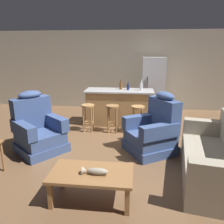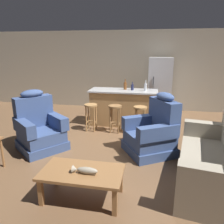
{
  "view_description": "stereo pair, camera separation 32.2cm",
  "coord_description": "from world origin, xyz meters",
  "px_view_note": "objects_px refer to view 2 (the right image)",
  "views": [
    {
      "loc": [
        0.45,
        -4.37,
        1.98
      ],
      "look_at": [
        -0.03,
        -0.1,
        0.75
      ],
      "focal_mm": 35.0,
      "sensor_mm": 36.0,
      "label": 1
    },
    {
      "loc": [
        0.77,
        -4.32,
        1.98
      ],
      "look_at": [
        -0.03,
        -0.1,
        0.75
      ],
      "focal_mm": 35.0,
      "sensor_mm": 36.0,
      "label": 2
    }
  ],
  "objects_px": {
    "fish_figurine": "(85,170)",
    "couch": "(214,163)",
    "bottle_short_amber": "(145,87)",
    "coffee_table": "(82,175)",
    "recliner_near_island": "(153,132)",
    "bottle_wine_dark": "(132,87)",
    "bar_stool_right": "(140,115)",
    "bar_stool_left": "(91,112)",
    "recliner_near_lamp": "(39,128)",
    "kitchen_island": "(123,107)",
    "bar_stool_middle": "(115,114)",
    "refrigerator": "(159,87)",
    "bottle_tall_green": "(125,86)"
  },
  "relations": [
    {
      "from": "bar_stool_right",
      "to": "refrigerator",
      "type": "bearing_deg",
      "value": 75.74
    },
    {
      "from": "coffee_table",
      "to": "recliner_near_lamp",
      "type": "height_order",
      "value": "recliner_near_lamp"
    },
    {
      "from": "recliner_near_lamp",
      "to": "recliner_near_island",
      "type": "relative_size",
      "value": 1.0
    },
    {
      "from": "kitchen_island",
      "to": "bottle_tall_green",
      "type": "xyz_separation_m",
      "value": [
        0.03,
        0.09,
        0.58
      ]
    },
    {
      "from": "recliner_near_island",
      "to": "refrigerator",
      "type": "relative_size",
      "value": 0.68
    },
    {
      "from": "bar_stool_middle",
      "to": "bottle_wine_dark",
      "type": "relative_size",
      "value": 3.16
    },
    {
      "from": "bar_stool_left",
      "to": "bottle_tall_green",
      "type": "relative_size",
      "value": 2.48
    },
    {
      "from": "bar_stool_middle",
      "to": "bottle_short_amber",
      "type": "relative_size",
      "value": 2.48
    },
    {
      "from": "couch",
      "to": "bar_stool_left",
      "type": "relative_size",
      "value": 2.96
    },
    {
      "from": "couch",
      "to": "bottle_wine_dark",
      "type": "distance_m",
      "value": 3.01
    },
    {
      "from": "recliner_near_island",
      "to": "bottle_tall_green",
      "type": "bearing_deg",
      "value": -96.08
    },
    {
      "from": "kitchen_island",
      "to": "bar_stool_left",
      "type": "xyz_separation_m",
      "value": [
        -0.72,
        -0.63,
        -0.01
      ]
    },
    {
      "from": "bottle_short_amber",
      "to": "coffee_table",
      "type": "bearing_deg",
      "value": -101.96
    },
    {
      "from": "bar_stool_right",
      "to": "bottle_short_amber",
      "type": "relative_size",
      "value": 2.48
    },
    {
      "from": "fish_figurine",
      "to": "bottle_wine_dark",
      "type": "distance_m",
      "value": 3.35
    },
    {
      "from": "recliner_near_lamp",
      "to": "bottle_wine_dark",
      "type": "bearing_deg",
      "value": 86.31
    },
    {
      "from": "couch",
      "to": "refrigerator",
      "type": "xyz_separation_m",
      "value": [
        -0.77,
        3.68,
        0.54
      ]
    },
    {
      "from": "bar_stool_left",
      "to": "recliner_near_island",
      "type": "bearing_deg",
      "value": -32.17
    },
    {
      "from": "bar_stool_middle",
      "to": "refrigerator",
      "type": "xyz_separation_m",
      "value": [
        1.08,
        1.83,
        0.41
      ]
    },
    {
      "from": "bar_stool_left",
      "to": "bar_stool_right",
      "type": "relative_size",
      "value": 1.0
    },
    {
      "from": "fish_figurine",
      "to": "bar_stool_middle",
      "type": "height_order",
      "value": "bar_stool_middle"
    },
    {
      "from": "refrigerator",
      "to": "couch",
      "type": "bearing_deg",
      "value": -78.26
    },
    {
      "from": "refrigerator",
      "to": "bottle_short_amber",
      "type": "height_order",
      "value": "refrigerator"
    },
    {
      "from": "recliner_near_lamp",
      "to": "kitchen_island",
      "type": "bearing_deg",
      "value": 89.94
    },
    {
      "from": "couch",
      "to": "bar_stool_left",
      "type": "height_order",
      "value": "couch"
    },
    {
      "from": "bar_stool_right",
      "to": "bottle_short_amber",
      "type": "xyz_separation_m",
      "value": [
        0.08,
        0.64,
        0.58
      ]
    },
    {
      "from": "coffee_table",
      "to": "recliner_near_island",
      "type": "bearing_deg",
      "value": 60.12
    },
    {
      "from": "couch",
      "to": "bar_stool_left",
      "type": "xyz_separation_m",
      "value": [
        -2.45,
        1.85,
        0.13
      ]
    },
    {
      "from": "recliner_near_island",
      "to": "bottle_short_amber",
      "type": "distance_m",
      "value": 1.74
    },
    {
      "from": "bar_stool_left",
      "to": "bar_stool_middle",
      "type": "xyz_separation_m",
      "value": [
        0.61,
        0.0,
        0.0
      ]
    },
    {
      "from": "bar_stool_left",
      "to": "recliner_near_lamp",
      "type": "bearing_deg",
      "value": -122.81
    },
    {
      "from": "recliner_near_island",
      "to": "bottle_wine_dark",
      "type": "height_order",
      "value": "recliner_near_island"
    },
    {
      "from": "bottle_short_amber",
      "to": "bar_stool_right",
      "type": "bearing_deg",
      "value": -96.73
    },
    {
      "from": "kitchen_island",
      "to": "bottle_short_amber",
      "type": "xyz_separation_m",
      "value": [
        0.57,
        0.01,
        0.58
      ]
    },
    {
      "from": "recliner_near_lamp",
      "to": "recliner_near_island",
      "type": "xyz_separation_m",
      "value": [
        2.3,
        0.21,
        0.0
      ]
    },
    {
      "from": "bar_stool_middle",
      "to": "refrigerator",
      "type": "height_order",
      "value": "refrigerator"
    },
    {
      "from": "bar_stool_left",
      "to": "bottle_short_amber",
      "type": "bearing_deg",
      "value": 26.23
    },
    {
      "from": "bar_stool_middle",
      "to": "bar_stool_right",
      "type": "distance_m",
      "value": 0.61
    },
    {
      "from": "fish_figurine",
      "to": "bottle_tall_green",
      "type": "bearing_deg",
      "value": 88.55
    },
    {
      "from": "coffee_table",
      "to": "bar_stool_left",
      "type": "distance_m",
      "value": 2.65
    },
    {
      "from": "fish_figurine",
      "to": "couch",
      "type": "distance_m",
      "value": 1.94
    },
    {
      "from": "kitchen_island",
      "to": "bottle_short_amber",
      "type": "height_order",
      "value": "bottle_short_amber"
    },
    {
      "from": "recliner_near_lamp",
      "to": "bottle_wine_dark",
      "type": "relative_size",
      "value": 5.57
    },
    {
      "from": "bottle_wine_dark",
      "to": "coffee_table",
      "type": "bearing_deg",
      "value": -95.97
    },
    {
      "from": "kitchen_island",
      "to": "bottle_tall_green",
      "type": "bearing_deg",
      "value": 69.32
    },
    {
      "from": "recliner_near_island",
      "to": "bar_stool_middle",
      "type": "bearing_deg",
      "value": -77.13
    },
    {
      "from": "bottle_short_amber",
      "to": "recliner_near_lamp",
      "type": "bearing_deg",
      "value": -138.5
    },
    {
      "from": "refrigerator",
      "to": "bottle_short_amber",
      "type": "xyz_separation_m",
      "value": [
        -0.39,
        -1.19,
        0.17
      ]
    },
    {
      "from": "couch",
      "to": "recliner_near_island",
      "type": "bearing_deg",
      "value": -34.53
    },
    {
      "from": "recliner_near_lamp",
      "to": "bar_stool_right",
      "type": "distance_m",
      "value": 2.31
    }
  ]
}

